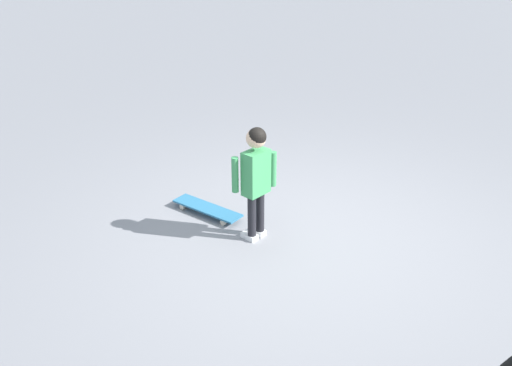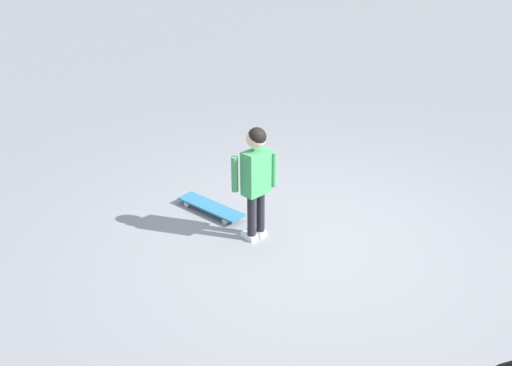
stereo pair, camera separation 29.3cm
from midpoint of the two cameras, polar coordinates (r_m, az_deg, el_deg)
The scene contains 3 objects.
ground_plane at distance 4.85m, azimuth 7.34°, elevation -6.22°, with size 50.00×50.00×0.00m, color gray.
child_person at distance 4.56m, azimuth 1.82°, elevation 1.18°, with size 0.28×0.38×1.06m.
skateboard at distance 5.26m, azimuth -3.29°, elevation -2.60°, with size 0.56×0.74×0.07m.
Camera 2 is at (4.11, 0.17, 2.56)m, focal length 37.36 mm.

